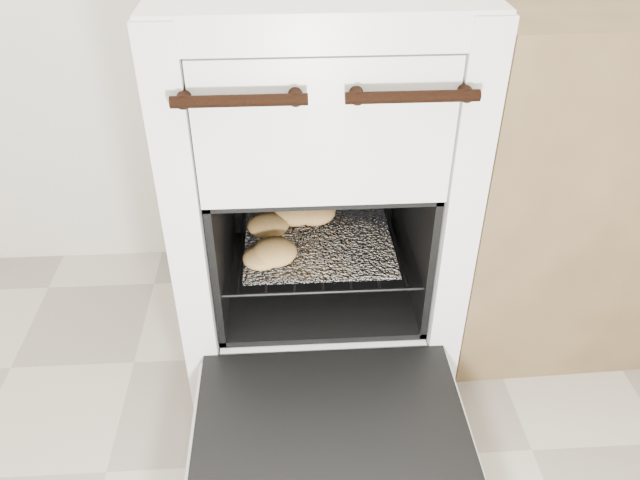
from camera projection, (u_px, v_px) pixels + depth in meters
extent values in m
cube|color=silver|center=(316.00, 181.00, 1.56)|extent=(0.64, 0.68, 0.98)
cylinder|color=black|center=(239.00, 101.00, 1.06)|extent=(0.23, 0.02, 0.02)
cylinder|color=black|center=(413.00, 97.00, 1.07)|extent=(0.23, 0.02, 0.02)
cube|color=black|center=(331.00, 430.00, 1.26)|extent=(0.55, 0.42, 0.03)
cube|color=silver|center=(331.00, 436.00, 1.27)|extent=(0.57, 0.45, 0.02)
cylinder|color=black|center=(226.00, 241.00, 1.55)|extent=(0.01, 0.45, 0.01)
cylinder|color=black|center=(408.00, 235.00, 1.57)|extent=(0.01, 0.45, 0.01)
cylinder|color=black|center=(323.00, 292.00, 1.39)|extent=(0.46, 0.01, 0.01)
cylinder|color=black|center=(314.00, 195.00, 1.74)|extent=(0.46, 0.01, 0.01)
cylinder|color=black|center=(241.00, 241.00, 1.55)|extent=(0.01, 0.42, 0.01)
cylinder|color=black|center=(267.00, 240.00, 1.56)|extent=(0.01, 0.42, 0.01)
cylinder|color=black|center=(293.00, 239.00, 1.56)|extent=(0.01, 0.42, 0.01)
cylinder|color=black|center=(318.00, 238.00, 1.56)|extent=(0.01, 0.42, 0.01)
cylinder|color=black|center=(343.00, 237.00, 1.56)|extent=(0.01, 0.42, 0.01)
cylinder|color=black|center=(368.00, 237.00, 1.57)|extent=(0.01, 0.42, 0.01)
cylinder|color=black|center=(394.00, 236.00, 1.57)|extent=(0.01, 0.42, 0.01)
cube|color=white|center=(318.00, 241.00, 1.54)|extent=(0.36, 0.32, 0.01)
ellipsoid|color=#E3B15B|center=(268.00, 225.00, 1.55)|extent=(0.14, 0.14, 0.04)
ellipsoid|color=#E3B15B|center=(274.00, 252.00, 1.45)|extent=(0.15, 0.15, 0.05)
ellipsoid|color=#E3B15B|center=(262.00, 257.00, 1.44)|extent=(0.10, 0.10, 0.04)
ellipsoid|color=#E3B15B|center=(314.00, 211.00, 1.60)|extent=(0.16, 0.16, 0.05)
ellipsoid|color=#E3B15B|center=(295.00, 211.00, 1.59)|extent=(0.15, 0.15, 0.06)
cube|color=brown|center=(612.00, 168.00, 1.68)|extent=(0.93, 0.64, 0.92)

